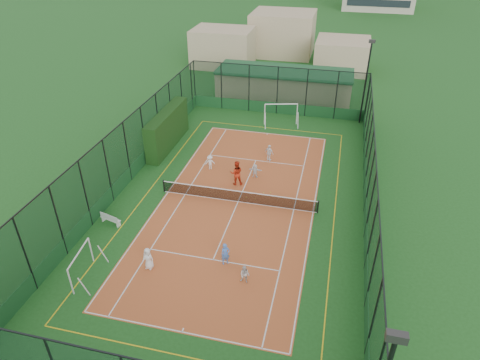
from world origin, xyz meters
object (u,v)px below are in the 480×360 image
object	(u,v)px
clubhouse	(284,84)
futsal_goal_near	(81,265)
child_far_left	(210,162)
child_far_right	(269,153)
futsal_goal_far	(281,114)
child_far_back	(255,171)
child_near_mid	(225,254)
child_near_left	(148,258)
floodlight_ne	(365,83)
coach	(236,173)
white_bench	(111,218)
child_near_right	(245,275)

from	to	relation	value
clubhouse	futsal_goal_near	distance (m)	32.29
child_far_left	child_far_right	distance (m)	5.16
futsal_goal_near	child_far_left	size ratio (longest dim) A/B	2.22
futsal_goal_far	child_far_right	distance (m)	7.68
child_far_right	child_far_back	distance (m)	3.00
clubhouse	child_near_mid	world-z (taller)	clubhouse
child_near_left	child_far_right	bearing A→B (deg)	77.27
child_far_left	clubhouse	bearing A→B (deg)	-124.47
futsal_goal_far	floodlight_ne	bearing A→B (deg)	1.12
futsal_goal_near	child_near_left	xyz separation A→B (m)	(3.40, 1.58, -0.16)
child_far_right	coach	world-z (taller)	coach
futsal_goal_far	child_far_left	world-z (taller)	futsal_goal_far
white_bench	child_far_right	distance (m)	14.32
child_near_left	child_far_back	xyz separation A→B (m)	(3.99, 11.69, -0.16)
child_near_right	child_far_left	bearing A→B (deg)	122.64
child_far_right	white_bench	bearing A→B (deg)	77.31
clubhouse	futsal_goal_near	world-z (taller)	clubhouse
child_near_mid	white_bench	bearing A→B (deg)	133.07
floodlight_ne	child_near_mid	bearing A→B (deg)	-108.59
futsal_goal_far	child_near_right	bearing A→B (deg)	-101.47
child_near_right	child_far_left	size ratio (longest dim) A/B	0.93
clubhouse	child_near_left	size ratio (longest dim) A/B	10.46
futsal_goal_far	futsal_goal_near	bearing A→B (deg)	-123.24
futsal_goal_near	child_near_mid	world-z (taller)	futsal_goal_near
child_near_right	child_far_back	size ratio (longest dim) A/B	1.02
child_far_left	coach	bearing A→B (deg)	122.98
child_near_left	child_far_right	world-z (taller)	child_far_right
futsal_goal_near	futsal_goal_far	size ratio (longest dim) A/B	0.83
child_far_right	coach	bearing A→B (deg)	92.97
clubhouse	child_near_mid	distance (m)	28.54
child_near_left	futsal_goal_far	bearing A→B (deg)	83.65
coach	child_near_mid	bearing A→B (deg)	82.83
futsal_goal_near	child_near_right	bearing A→B (deg)	-85.89
child_near_mid	child_far_left	bearing A→B (deg)	77.45
futsal_goal_near	child_far_back	size ratio (longest dim) A/B	2.43
coach	child_near_right	bearing A→B (deg)	89.59
floodlight_ne	futsal_goal_near	distance (m)	30.56
child_near_mid	coach	size ratio (longest dim) A/B	0.73
clubhouse	child_near_left	distance (m)	30.18
floodlight_ne	white_bench	bearing A→B (deg)	-127.77
futsal_goal_far	child_near_left	xyz separation A→B (m)	(-4.36, -22.29, -0.34)
child_near_mid	coach	bearing A→B (deg)	65.64
clubhouse	child_far_back	bearing A→B (deg)	-88.47
futsal_goal_far	child_near_right	world-z (taller)	futsal_goal_far
child_near_mid	coach	world-z (taller)	coach
futsal_goal_near	coach	world-z (taller)	coach
futsal_goal_near	child_far_left	distance (m)	14.10
clubhouse	white_bench	world-z (taller)	clubhouse
futsal_goal_far	child_near_mid	distance (m)	20.85
child_near_right	child_far_back	world-z (taller)	child_near_right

